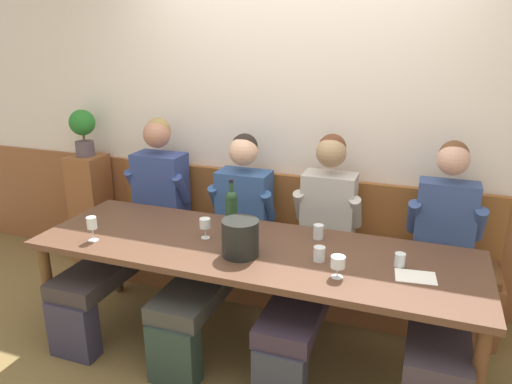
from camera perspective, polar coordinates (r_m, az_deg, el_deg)
The scene contains 21 objects.
ground_plane at distance 3.22m, azimuth -1.15°, elevation -19.45°, with size 6.80×6.80×0.02m, color brown.
room_wall_back at distance 3.63m, azimuth 5.02°, elevation 9.30°, with size 6.80×0.08×2.80m, color silver.
wood_wainscot_panel at distance 3.84m, azimuth 4.41°, elevation -4.71°, with size 6.80×0.03×0.93m, color brown.
wall_bench at distance 3.73m, azimuth 3.45°, elevation -8.53°, with size 2.99×0.42×0.94m.
dining_table at distance 2.94m, azimuth -0.52°, elevation -7.71°, with size 2.69×0.85×0.74m.
person_center_left_seat at distance 3.71m, azimuth -13.72°, elevation -2.86°, with size 0.51×1.32×1.35m.
person_right_seat at distance 3.37m, azimuth -3.56°, elevation -5.05°, with size 0.50×1.32×1.27m.
person_center_right_seat at distance 3.19m, azimuth 7.23°, elevation -6.26°, with size 0.47×1.32×1.32m.
person_left_seat at distance 3.11m, azimuth 21.26°, elevation -8.38°, with size 0.48×1.31×1.33m.
ice_bucket at distance 2.76m, azimuth -1.87°, elevation -5.47°, with size 0.21×0.21×0.21m, color black.
wine_bottle_clear_water at distance 3.03m, azimuth -2.92°, elevation -2.28°, with size 0.08×0.08×0.37m.
wine_glass_mid_right at distance 3.26m, azimuth -2.98°, elevation -2.09°, with size 0.07×0.07×0.13m.
wine_glass_near_bucket at distance 3.12m, azimuth -18.93°, elevation -3.66°, with size 0.06×0.06×0.16m.
wine_glass_mid_left at distance 2.56m, azimuth 9.71°, elevation -8.26°, with size 0.08×0.08×0.12m.
wine_glass_center_front at distance 3.01m, azimuth -6.07°, elevation -3.84°, with size 0.07×0.07×0.13m.
water_tumbler_left at distance 2.75m, azimuth 7.52°, elevation -7.29°, with size 0.07×0.07×0.08m, color silver.
water_tumbler_right at distance 3.03m, azimuth 7.43°, elevation -4.70°, with size 0.06×0.06×0.09m, color silver.
water_tumbler_center at distance 2.78m, azimuth 16.72°, elevation -7.72°, with size 0.06×0.06×0.08m, color silver.
tasting_sheet_left_guest at distance 2.71m, azimuth 18.43°, elevation -9.51°, with size 0.21×0.15×0.00m, color white.
corner_pedestal at distance 4.48m, azimuth -18.90°, elevation -1.97°, with size 0.28×0.28×0.98m, color brown.
potted_plant at distance 4.30m, azimuth -19.88°, elevation 7.09°, with size 0.21×0.21×0.39m.
Camera 1 is at (0.93, -2.37, 1.96)m, focal length 33.67 mm.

